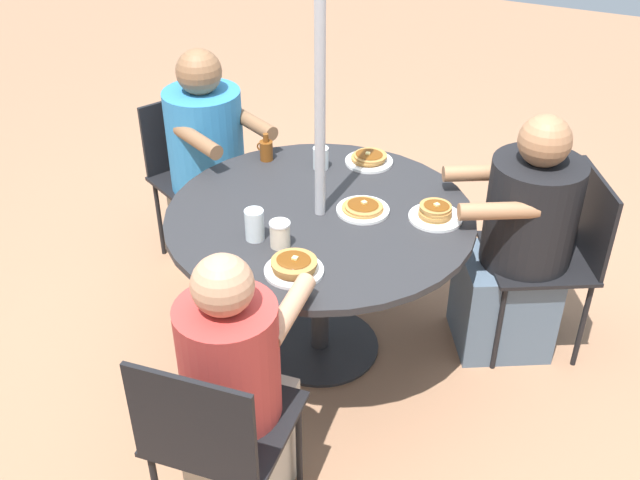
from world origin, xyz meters
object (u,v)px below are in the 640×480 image
at_px(pancake_plate_b, 363,208).
at_px(drinking_glass_a, 255,225).
at_px(patio_table, 320,233).
at_px(patio_chair_east, 194,168).
at_px(pancake_plate_a, 369,159).
at_px(patio_chair_north, 557,249).
at_px(diner_north, 518,250).
at_px(syrup_bottle, 266,150).
at_px(diner_south, 237,397).
at_px(pancake_plate_c, 435,213).
at_px(drinking_glass_b, 321,158).
at_px(patio_chair_south, 215,431).
at_px(diner_east, 211,176).
at_px(pancake_plate_d, 294,267).
at_px(coffee_cup, 280,234).

distance_m(pancake_plate_b, drinking_glass_a, 0.48).
height_order(patio_table, drinking_glass_a, drinking_glass_a).
bearing_deg(patio_chair_east, pancake_plate_a, 118.54).
xyz_separation_m(patio_chair_north, diner_north, (0.15, 0.08, 0.00)).
height_order(patio_chair_north, drinking_glass_a, drinking_glass_a).
distance_m(syrup_bottle, drinking_glass_a, 0.67).
xyz_separation_m(diner_south, pancake_plate_c, (-0.36, -1.02, 0.26)).
distance_m(syrup_bottle, drinking_glass_b, 0.27).
xyz_separation_m(pancake_plate_b, drinking_glass_a, (0.31, 0.37, 0.05)).
bearing_deg(drinking_glass_b, patio_chair_south, 100.80).
bearing_deg(diner_east, pancake_plate_b, 98.47).
relative_size(pancake_plate_a, drinking_glass_a, 1.73).
height_order(pancake_plate_a, pancake_plate_d, pancake_plate_d).
bearing_deg(patio_chair_north, patio_table, 90.00).
bearing_deg(pancake_plate_a, syrup_bottle, 20.96).
bearing_deg(pancake_plate_d, patio_table, -77.92).
relative_size(patio_chair_north, diner_north, 0.75).
relative_size(patio_chair_east, coffee_cup, 8.14).
xyz_separation_m(diner_north, patio_chair_south, (0.66, 1.45, -0.00)).
height_order(patio_table, coffee_cup, coffee_cup).
distance_m(diner_south, pancake_plate_b, 0.99).
bearing_deg(diner_north, pancake_plate_b, 90.00).
xyz_separation_m(diner_north, drinking_glass_b, (0.93, 0.05, 0.27)).
xyz_separation_m(patio_table, diner_east, (0.78, -0.38, -0.10)).
relative_size(diner_south, pancake_plate_d, 4.97).
bearing_deg(patio_chair_south, pancake_plate_a, 87.41).
bearing_deg(pancake_plate_d, patio_chair_east, -40.57).
height_order(patio_table, patio_chair_south, patio_chair_south).
bearing_deg(patio_chair_south, diner_east, 116.25).
height_order(coffee_cup, drinking_glass_a, drinking_glass_a).
xyz_separation_m(patio_chair_north, pancake_plate_c, (0.47, 0.34, 0.25)).
height_order(patio_table, syrup_bottle, syrup_bottle).
height_order(diner_north, pancake_plate_b, diner_north).
relative_size(patio_chair_east, pancake_plate_a, 3.90).
distance_m(patio_chair_east, patio_chair_south, 1.82).
xyz_separation_m(patio_chair_north, drinking_glass_b, (1.08, 0.13, 0.27)).
height_order(diner_east, pancake_plate_b, diner_east).
relative_size(patio_chair_north, drinking_glass_a, 6.74).
height_order(patio_chair_south, drinking_glass_a, drinking_glass_a).
bearing_deg(diner_east, diner_north, 117.08).
xyz_separation_m(patio_table, patio_chair_north, (-0.92, -0.49, -0.13)).
distance_m(patio_chair_south, diner_south, 0.17).
distance_m(diner_north, syrup_bottle, 1.23).
bearing_deg(patio_table, diner_north, -151.87).
relative_size(patio_chair_north, patio_chair_south, 1.00).
bearing_deg(diner_east, pancake_plate_c, 105.63).
bearing_deg(patio_table, pancake_plate_c, -160.80).
height_order(patio_chair_north, syrup_bottle, syrup_bottle).
height_order(patio_chair_north, drinking_glass_b, patio_chair_north).
distance_m(pancake_plate_d, drinking_glass_b, 0.82).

